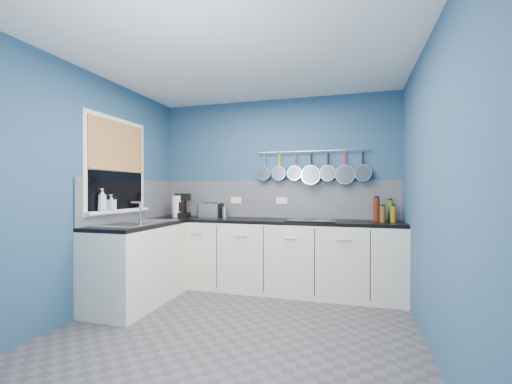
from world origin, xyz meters
The scene contains 41 objects.
floor centered at (0.00, 0.00, -0.01)m, with size 3.20×3.00×0.02m, color #47474C.
ceiling centered at (0.00, 0.00, 2.51)m, with size 3.20×3.00×0.02m, color white.
wall_back centered at (0.00, 1.51, 1.25)m, with size 3.20×0.02×2.50m, color navy.
wall_front centered at (0.00, -1.51, 1.25)m, with size 3.20×0.02×2.50m, color navy.
wall_left centered at (-1.61, 0.00, 1.25)m, with size 0.02×3.00×2.50m, color navy.
wall_right centered at (1.61, 0.00, 1.25)m, with size 0.02×3.00×2.50m, color navy.
backsplash_back centered at (0.00, 1.49, 1.15)m, with size 3.20×0.02×0.50m, color gray.
backsplash_left centered at (-1.59, 0.60, 1.15)m, with size 0.02×1.80×0.50m, color gray.
cabinet_run_back centered at (0.00, 1.20, 0.43)m, with size 3.20×0.60×0.86m, color silver.
worktop_back centered at (0.00, 1.20, 0.88)m, with size 3.20×0.60×0.04m, color black.
cabinet_run_left centered at (-1.30, 0.30, 0.43)m, with size 0.60×1.20×0.86m, color silver.
worktop_left centered at (-1.30, 0.30, 0.88)m, with size 0.60×1.20×0.04m, color black.
window_frame centered at (-1.58, 0.30, 1.55)m, with size 0.01×1.00×1.10m, color white.
window_glass centered at (-1.57, 0.30, 1.55)m, with size 0.01×0.90×1.00m, color black.
bamboo_blind centered at (-1.56, 0.30, 1.77)m, with size 0.01×0.90×0.55m, color #C0873A.
window_sill centered at (-1.55, 0.30, 1.04)m, with size 0.10×0.98×0.03m, color white.
sink_unit centered at (-1.30, 0.30, 0.90)m, with size 0.50×0.95×0.01m, color silver.
mixer_tap centered at (-1.14, 0.12, 1.03)m, with size 0.12×0.08×0.26m, color silver, non-canonical shape.
socket_left centered at (-0.55, 1.48, 1.13)m, with size 0.15×0.01×0.09m, color white.
socket_right centered at (0.10, 1.48, 1.13)m, with size 0.15×0.01×0.09m, color white.
pot_rail centered at (0.50, 1.45, 1.78)m, with size 0.02×0.02×1.45m, color silver.
soap_bottle_a centered at (-1.53, 0.01, 1.17)m, with size 0.09×0.09×0.24m, color white.
soap_bottle_b centered at (-1.53, 0.15, 1.14)m, with size 0.08×0.08×0.17m, color white.
paper_towel centered at (-1.32, 1.20, 1.05)m, with size 0.13×0.13×0.29m, color white.
coffee_maker centered at (-1.27, 1.25, 1.06)m, with size 0.18×0.20×0.33m, color black, non-canonical shape.
toaster centered at (-0.87, 1.33, 0.99)m, with size 0.30×0.17×0.19m, color silver.
canister centered at (-0.67, 1.34, 0.97)m, with size 0.10×0.10×0.14m, color silver.
hob centered at (0.54, 1.16, 0.91)m, with size 0.58×0.51×0.01m, color black.
pan_0 centered at (-0.13, 1.44, 1.59)m, with size 0.19×0.07×0.38m, color silver, non-canonical shape.
pan_1 centered at (0.08, 1.44, 1.59)m, with size 0.19×0.09×0.38m, color silver, non-canonical shape.
pan_2 centered at (0.29, 1.44, 1.59)m, with size 0.19×0.10×0.38m, color silver, non-canonical shape.
pan_3 centered at (0.50, 1.44, 1.56)m, with size 0.25×0.12×0.44m, color silver, non-canonical shape.
pan_4 centered at (0.71, 1.44, 1.58)m, with size 0.21×0.08×0.40m, color silver, non-canonical shape.
pan_5 centered at (0.92, 1.44, 1.56)m, with size 0.25×0.08×0.44m, color silver, non-canonical shape.
pan_6 centered at (1.14, 1.44, 1.58)m, with size 0.21×0.09×0.40m, color silver, non-canonical shape.
condiment_0 centered at (1.45, 1.33, 1.03)m, with size 0.07×0.07×0.25m, color #3F721E.
condiment_1 centered at (1.35, 1.33, 0.97)m, with size 0.06×0.06×0.14m, color olive.
condiment_2 centered at (1.28, 1.31, 0.97)m, with size 0.06×0.06×0.14m, color black.
condiment_3 centered at (1.47, 1.21, 0.99)m, with size 0.06×0.06×0.19m, color #8C5914.
condiment_4 centered at (1.35, 1.22, 0.99)m, with size 0.07×0.07×0.18m, color brown.
condiment_5 centered at (1.28, 1.23, 1.04)m, with size 0.07×0.07×0.28m, color #4C190C.
Camera 1 is at (1.02, -2.92, 1.27)m, focal length 23.42 mm.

